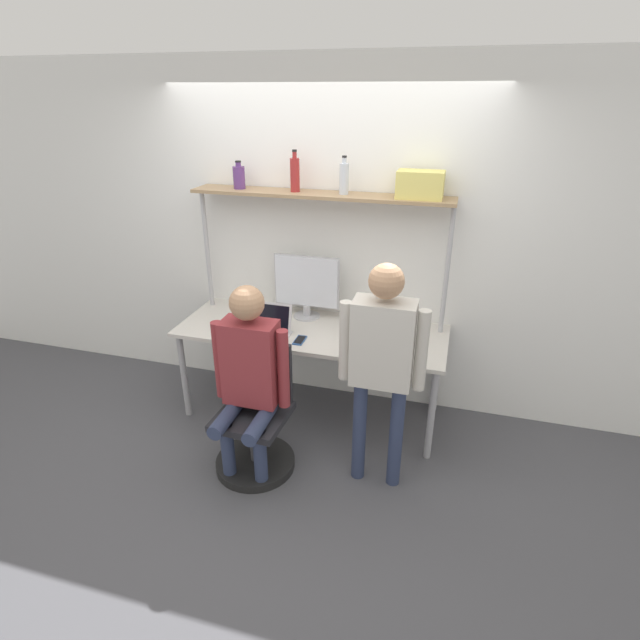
# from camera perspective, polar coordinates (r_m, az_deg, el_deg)

# --- Properties ---
(ground_plane) EXTENTS (12.00, 12.00, 0.00)m
(ground_plane) POSITION_cam_1_polar(r_m,az_deg,el_deg) (3.95, -2.61, -13.54)
(ground_plane) COLOR #4C4C51
(wall_back) EXTENTS (8.00, 0.06, 2.70)m
(wall_back) POSITION_cam_1_polar(r_m,az_deg,el_deg) (4.02, 0.66, 8.95)
(wall_back) COLOR white
(wall_back) RESTS_ON ground_plane
(desk) EXTENTS (2.07, 0.75, 0.76)m
(desk) POSITION_cam_1_polar(r_m,az_deg,el_deg) (3.89, -0.97, -1.94)
(desk) COLOR beige
(desk) RESTS_ON ground_plane
(shelf_unit) EXTENTS (1.96, 0.27, 1.76)m
(shelf_unit) POSITION_cam_1_polar(r_m,az_deg,el_deg) (3.81, -0.04, 10.85)
(shelf_unit) COLOR #997A56
(shelf_unit) RESTS_ON ground_plane
(monitor) EXTENTS (0.54, 0.21, 0.51)m
(monitor) POSITION_cam_1_polar(r_m,az_deg,el_deg) (3.97, -1.55, 4.05)
(monitor) COLOR #B7B7BC
(monitor) RESTS_ON desk
(laptop) EXTENTS (0.31, 0.23, 0.23)m
(laptop) POSITION_cam_1_polar(r_m,az_deg,el_deg) (3.77, -5.74, -0.73)
(laptop) COLOR silver
(laptop) RESTS_ON desk
(cell_phone) EXTENTS (0.07, 0.15, 0.01)m
(cell_phone) POSITION_cam_1_polar(r_m,az_deg,el_deg) (3.68, -2.33, -2.32)
(cell_phone) COLOR #264C8C
(cell_phone) RESTS_ON desk
(office_chair) EXTENTS (0.56, 0.56, 0.90)m
(office_chair) POSITION_cam_1_polar(r_m,az_deg,el_deg) (3.61, -7.30, -12.49)
(office_chair) COLOR black
(office_chair) RESTS_ON ground_plane
(person_seated) EXTENTS (0.53, 0.47, 1.36)m
(person_seated) POSITION_cam_1_polar(r_m,az_deg,el_deg) (3.28, -8.14, -5.63)
(person_seated) COLOR #2D3856
(person_seated) RESTS_ON ground_plane
(person_standing) EXTENTS (0.54, 0.21, 1.56)m
(person_standing) POSITION_cam_1_polar(r_m,az_deg,el_deg) (3.07, 7.12, -3.79)
(person_standing) COLOR #2D3856
(person_standing) RESTS_ON ground_plane
(bottle_purple) EXTENTS (0.09, 0.09, 0.21)m
(bottle_purple) POSITION_cam_1_polar(r_m,az_deg,el_deg) (3.96, -9.24, 15.84)
(bottle_purple) COLOR #593372
(bottle_purple) RESTS_ON shelf_unit
(bottle_clear) EXTENTS (0.07, 0.07, 0.27)m
(bottle_clear) POSITION_cam_1_polar(r_m,az_deg,el_deg) (3.70, 2.76, 15.90)
(bottle_clear) COLOR silver
(bottle_clear) RESTS_ON shelf_unit
(bottle_red) EXTENTS (0.07, 0.07, 0.30)m
(bottle_red) POSITION_cam_1_polar(r_m,az_deg,el_deg) (3.79, -2.89, 16.32)
(bottle_red) COLOR maroon
(bottle_red) RESTS_ON shelf_unit
(storage_box) EXTENTS (0.32, 0.19, 0.19)m
(storage_box) POSITION_cam_1_polar(r_m,az_deg,el_deg) (3.61, 11.38, 14.93)
(storage_box) COLOR #DBCC66
(storage_box) RESTS_ON shelf_unit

